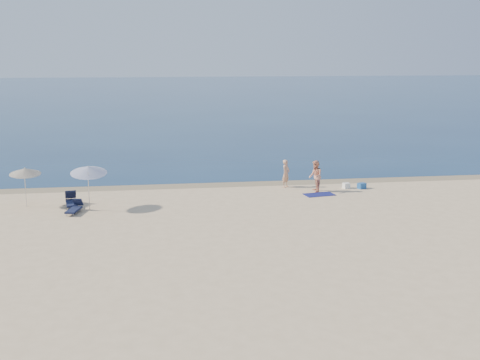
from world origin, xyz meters
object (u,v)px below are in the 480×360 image
object	(u,v)px
person_left	(286,173)
umbrella_near	(89,170)
person_right	(315,176)
blue_cooler	(362,186)

from	to	relation	value
person_left	umbrella_near	bearing A→B (deg)	150.05
person_left	person_right	bearing A→B (deg)	-93.44
umbrella_near	person_left	bearing A→B (deg)	11.84
blue_cooler	umbrella_near	size ratio (longest dim) A/B	0.19
person_left	person_right	xyz separation A→B (m)	(1.46, -1.48, 0.09)
person_left	person_right	size ratio (longest dim) A/B	0.91
person_right	umbrella_near	bearing A→B (deg)	-75.26
umbrella_near	blue_cooler	bearing A→B (deg)	3.24
person_left	person_right	distance (m)	2.08
person_left	person_right	world-z (taller)	person_right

